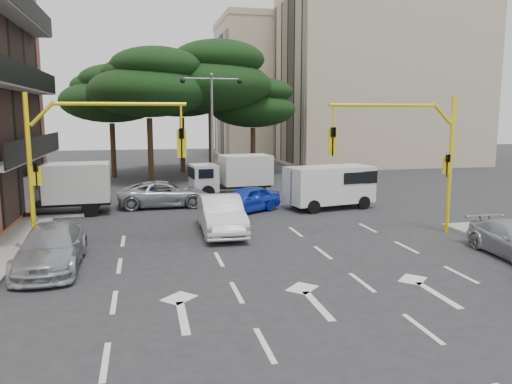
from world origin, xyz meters
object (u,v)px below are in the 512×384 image
(signal_mast_right, at_px, (414,146))
(car_white_hatch, at_px, (221,215))
(street_lamp_center, at_px, (212,111))
(car_silver_cross_a, at_px, (165,194))
(box_truck_a, at_px, (58,189))
(car_silver_wagon, at_px, (51,248))
(signal_mast_left, at_px, (81,151))
(car_blue_compact, at_px, (246,199))
(van_white, at_px, (329,187))
(box_truck_b, at_px, (231,175))

(signal_mast_right, height_order, car_white_hatch, signal_mast_right)
(street_lamp_center, distance_m, car_silver_cross_a, 7.60)
(car_white_hatch, height_order, box_truck_a, box_truck_a)
(signal_mast_right, bearing_deg, car_silver_wagon, -173.16)
(signal_mast_right, distance_m, signal_mast_left, 13.61)
(car_blue_compact, height_order, box_truck_a, box_truck_a)
(signal_mast_left, bearing_deg, street_lamp_center, 64.09)
(van_white, relative_size, box_truck_b, 0.91)
(van_white, height_order, box_truck_b, box_truck_b)
(signal_mast_right, bearing_deg, box_truck_a, 153.11)
(street_lamp_center, xyz_separation_m, van_white, (5.54, -7.41, -4.22))
(car_white_hatch, bearing_deg, box_truck_b, 78.91)
(car_silver_cross_a, xyz_separation_m, box_truck_b, (4.45, 3.27, 0.57))
(signal_mast_left, height_order, car_silver_cross_a, signal_mast_left)
(signal_mast_left, distance_m, car_blue_compact, 10.46)
(signal_mast_right, relative_size, van_white, 1.25)
(car_silver_cross_a, relative_size, box_truck_a, 0.96)
(street_lamp_center, relative_size, car_blue_compact, 1.89)
(signal_mast_right, distance_m, car_white_hatch, 8.89)
(signal_mast_left, bearing_deg, van_white, 28.13)
(car_white_hatch, bearing_deg, car_silver_wagon, -148.10)
(car_white_hatch, bearing_deg, van_white, 34.95)
(street_lamp_center, height_order, box_truck_a, street_lamp_center)
(signal_mast_left, height_order, car_silver_wagon, signal_mast_left)
(signal_mast_right, height_order, signal_mast_left, same)
(signal_mast_left, bearing_deg, car_blue_compact, 40.52)
(box_truck_b, bearing_deg, van_white, -147.51)
(car_silver_cross_a, bearing_deg, van_white, -106.29)
(car_silver_cross_a, height_order, box_truck_b, box_truck_b)
(street_lamp_center, bearing_deg, van_white, -53.21)
(signal_mast_right, xyz_separation_m, signal_mast_left, (-13.61, 0.00, 0.00))
(signal_mast_left, distance_m, box_truck_a, 8.68)
(signal_mast_right, height_order, street_lamp_center, street_lamp_center)
(signal_mast_left, bearing_deg, signal_mast_right, 0.00)
(box_truck_a, bearing_deg, van_white, -97.46)
(box_truck_a, distance_m, box_truck_b, 10.91)
(signal_mast_left, relative_size, car_silver_wagon, 1.21)
(street_lamp_center, height_order, car_silver_cross_a, street_lamp_center)
(street_lamp_center, bearing_deg, car_white_hatch, -96.11)
(van_white, bearing_deg, street_lamp_center, -154.09)
(car_silver_wagon, distance_m, van_white, 15.69)
(signal_mast_left, distance_m, street_lamp_center, 15.65)
(street_lamp_center, distance_m, car_blue_compact, 8.93)
(box_truck_b, bearing_deg, car_blue_compact, 172.25)
(car_white_hatch, height_order, van_white, van_white)
(car_silver_wagon, bearing_deg, street_lamp_center, 63.57)
(box_truck_a, bearing_deg, car_white_hatch, -129.54)
(car_silver_cross_a, distance_m, box_truck_a, 5.69)
(signal_mast_right, relative_size, car_blue_compact, 1.46)
(box_truck_b, bearing_deg, signal_mast_right, -160.47)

